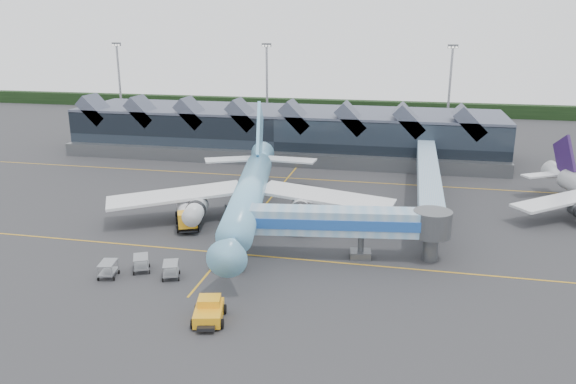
% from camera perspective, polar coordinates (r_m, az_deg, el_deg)
% --- Properties ---
extents(ground, '(260.00, 260.00, 0.00)m').
position_cam_1_polar(ground, '(76.33, -4.52, -3.92)').
color(ground, '#2B2B2E').
rests_on(ground, ground).
extents(taxi_stripes, '(120.00, 60.00, 0.01)m').
position_cam_1_polar(taxi_stripes, '(85.40, -2.61, -1.63)').
color(taxi_stripes, gold).
rests_on(taxi_stripes, ground).
extents(tree_line_far, '(260.00, 4.00, 4.00)m').
position_cam_1_polar(tree_line_far, '(181.30, 5.56, 8.65)').
color(tree_line_far, black).
rests_on(tree_line_far, ground).
extents(terminal, '(90.00, 22.25, 12.52)m').
position_cam_1_polar(terminal, '(120.62, -0.43, 6.15)').
color(terminal, black).
rests_on(terminal, ground).
extents(light_masts, '(132.40, 42.56, 22.45)m').
position_cam_1_polar(light_masts, '(131.95, 12.38, 10.01)').
color(light_masts, '#989AA1').
rests_on(light_masts, ground).
extents(main_airliner, '(40.28, 46.89, 15.12)m').
position_cam_1_polar(main_airliner, '(78.67, -3.85, 0.13)').
color(main_airliner, '#74BAEB').
rests_on(main_airliner, ground).
extents(jet_bridge, '(25.92, 7.10, 6.21)m').
position_cam_1_polar(jet_bridge, '(66.32, 6.56, -3.17)').
color(jet_bridge, '#7BAACD').
rests_on(jet_bridge, ground).
extents(fuel_truck, '(6.10, 9.62, 3.32)m').
position_cam_1_polar(fuel_truck, '(79.17, -10.31, -1.95)').
color(fuel_truck, black).
rests_on(fuel_truck, ground).
extents(pushback_tug, '(3.74, 5.05, 2.06)m').
position_cam_1_polar(pushback_tug, '(54.18, -8.04, -11.93)').
color(pushback_tug, '#F1A216').
rests_on(pushback_tug, ground).
extents(baggage_carts, '(9.03, 5.12, 1.76)m').
position_cam_1_polar(baggage_carts, '(64.70, -14.79, -7.37)').
color(baggage_carts, gray).
rests_on(baggage_carts, ground).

